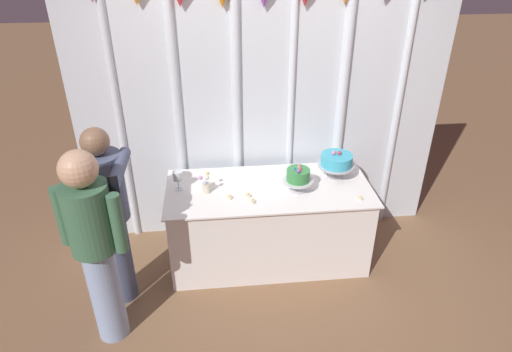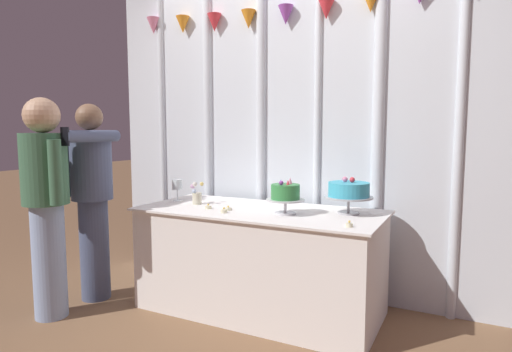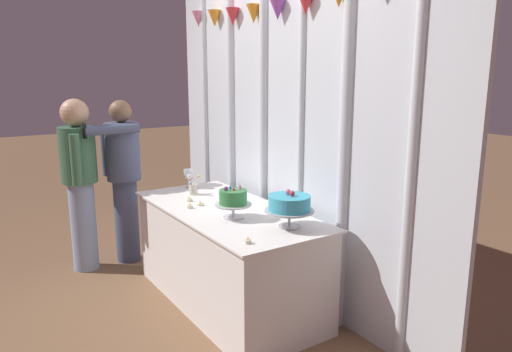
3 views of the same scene
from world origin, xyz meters
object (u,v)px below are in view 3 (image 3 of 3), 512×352
wine_glass (188,174)px  tealight_near_left (200,204)px  guest_girl_blue_dress (123,174)px  tealight_far_left (189,200)px  tealight_far_right (248,242)px  tealight_near_right (190,207)px  cake_display_nearright (289,204)px  cake_table (227,256)px  cake_display_nearleft (233,199)px  guest_man_dark_suit (80,177)px  flower_vase (193,186)px

wine_glass → tealight_near_left: wine_glass is taller
tealight_near_left → guest_girl_blue_dress: (-1.05, -0.25, 0.08)m
tealight_far_left → tealight_far_right: tealight_far_right is taller
tealight_far_left → guest_girl_blue_dress: 0.93m
wine_glass → guest_girl_blue_dress: 0.64m
tealight_near_right → tealight_far_right: size_ratio=1.06×
wine_glass → tealight_near_right: size_ratio=3.82×
wine_glass → cake_display_nearright: bearing=3.1°
cake_table → wine_glass: (-0.75, 0.05, 0.49)m
tealight_far_left → tealight_near_right: (0.18, -0.08, 0.00)m
cake_display_nearright → guest_girl_blue_dress: guest_girl_blue_dress is taller
cake_display_nearleft → guest_man_dark_suit: guest_man_dark_suit is taller
wine_glass → tealight_far_right: wine_glass is taller
tealight_far_left → tealight_near_left: 0.15m
flower_vase → tealight_far_right: (1.23, -0.24, -0.06)m
cake_table → cake_display_nearleft: (0.23, -0.08, 0.51)m
cake_table → guest_man_dark_suit: size_ratio=1.14×
tealight_far_left → wine_glass: bearing=155.4°
cake_display_nearright → tealight_near_left: 0.84m
tealight_near_right → guest_girl_blue_dress: 1.09m
cake_display_nearright → wine_glass: 1.36m
tealight_near_left → tealight_near_right: bearing=-75.6°
cake_table → tealight_far_left: 0.53m
cake_display_nearleft → guest_man_dark_suit: (-1.48, -0.67, -0.03)m
flower_vase → guest_girl_blue_dress: (-0.71, -0.35, 0.02)m
cake_table → cake_display_nearright: 0.81m
cake_display_nearright → tealight_near_left: size_ratio=6.19×
guest_man_dark_suit → cake_display_nearleft: bearing=24.3°
cake_display_nearright → tealight_near_right: bearing=-155.7°
cake_display_nearright → guest_man_dark_suit: 2.05m
cake_display_nearleft → tealight_near_right: size_ratio=5.80×
tealight_far_right → guest_man_dark_suit: 2.02m
flower_vase → tealight_far_right: bearing=-11.2°
flower_vase → tealight_near_left: flower_vase is taller
tealight_near_right → tealight_near_left: bearing=104.4°
flower_vase → tealight_near_right: flower_vase is taller
tealight_far_left → tealight_near_left: size_ratio=0.93×
cake_table → flower_vase: (-0.52, -0.02, 0.44)m
cake_table → guest_man_dark_suit: (-1.25, -0.75, 0.47)m
cake_display_nearleft → tealight_far_right: size_ratio=6.16×
wine_glass → cake_table: bearing=-3.8°
cake_display_nearleft → wine_glass: 0.99m
tealight_near_left → tealight_far_right: (0.89, -0.14, 0.00)m
cake_display_nearleft → tealight_near_right: (-0.39, -0.14, -0.12)m
cake_display_nearleft → tealight_far_right: cake_display_nearleft is taller
tealight_near_left → guest_girl_blue_dress: size_ratio=0.03×
wine_glass → tealight_far_left: 0.47m
tealight_far_left → tealight_near_left: tealight_far_left is taller
cake_table → guest_girl_blue_dress: guest_girl_blue_dress is taller
cake_display_nearright → guest_man_dark_suit: (-1.85, -0.87, -0.05)m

